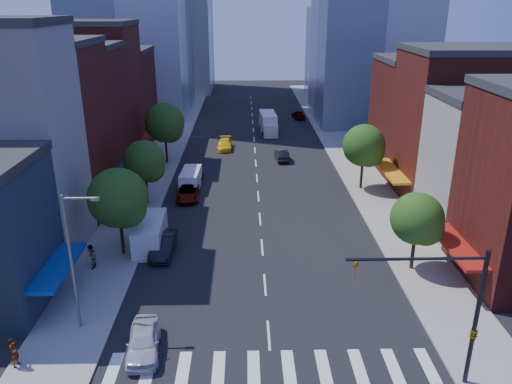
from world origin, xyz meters
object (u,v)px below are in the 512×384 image
parked_car_rear (192,178)px  traffic_car_oncoming (282,155)px  parked_car_second (163,245)px  traffic_car_far (298,115)px  taxi (225,144)px  cargo_van_near (150,234)px  cargo_van_far (191,180)px  parked_car_front (144,341)px  pedestrian_near (14,352)px  box_truck (268,124)px  parked_car_third (188,193)px  pedestrian_far (91,257)px

parked_car_rear → traffic_car_oncoming: 14.32m
parked_car_second → traffic_car_far: (16.43, 51.23, -0.08)m
taxi → traffic_car_oncoming: bearing=-34.4°
taxi → traffic_car_oncoming: size_ratio=1.11×
cargo_van_near → cargo_van_far: size_ratio=1.16×
parked_car_rear → taxi: 15.05m
parked_car_front → traffic_car_far: 65.64m
traffic_car_oncoming → cargo_van_near: bearing=58.5°
cargo_van_near → pedestrian_near: (-5.00, -14.91, -0.14)m
cargo_van_near → traffic_car_oncoming: size_ratio=1.32×
cargo_van_near → box_truck: bearing=71.7°
parked_car_third → parked_car_rear: (0.00, 4.51, 0.07)m
cargo_van_far → traffic_car_oncoming: size_ratio=1.14×
cargo_van_far → taxi: size_ratio=1.03×
parked_car_third → pedestrian_near: (-7.00, -26.16, 0.38)m
traffic_car_oncoming → traffic_car_far: (4.77, 25.07, 0.00)m
cargo_van_near → parked_car_third: bearing=78.2°
parked_car_second → traffic_car_oncoming: (11.66, 26.16, -0.08)m
traffic_car_oncoming → pedestrian_far: (-16.85, -28.68, 0.40)m
traffic_car_far → pedestrian_near: 68.82m
parked_car_second → cargo_van_far: cargo_van_far is taller
parked_car_rear → cargo_van_far: bearing=-84.9°
cargo_van_near → pedestrian_far: 5.38m
traffic_car_far → parked_car_rear: bearing=57.4°
parked_car_third → cargo_van_far: bearing=87.1°
cargo_van_far → parked_car_rear: bearing=92.3°
cargo_van_far → traffic_car_far: cargo_van_far is taller
parked_car_third → taxi: bearing=77.5°
box_truck → pedestrian_far: bearing=-113.3°
box_truck → cargo_van_far: bearing=-114.7°
cargo_van_near → traffic_car_oncoming: bearing=60.9°
cargo_van_near → cargo_van_far: bearing=80.4°
parked_car_front → parked_car_third: bearing=84.1°
parked_car_third → cargo_van_near: bearing=-103.1°
cargo_van_far → pedestrian_near: size_ratio=2.73×
parked_car_second → cargo_van_far: (0.70, 15.57, 0.23)m
pedestrian_near → cargo_van_near: bearing=-11.3°
traffic_car_far → cargo_van_far: bearing=58.3°
parked_car_second → parked_car_third: parked_car_second is taller
parked_car_second → parked_car_third: (0.71, 12.43, -0.11)m
traffic_car_oncoming → traffic_car_far: 25.52m
taxi → pedestrian_far: pedestrian_far is taller
parked_car_front → traffic_car_oncoming: (10.96, 38.65, -0.06)m
parked_car_front → taxi: 44.25m
parked_car_second → pedestrian_near: bearing=-112.7°
cargo_van_far → pedestrian_far: pedestrian_far is taller
parked_car_third → pedestrian_far: 16.08m
pedestrian_far → parked_car_rear: bearing=155.7°
parked_car_rear → box_truck: box_truck is taller
traffic_car_oncoming → traffic_car_far: same height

